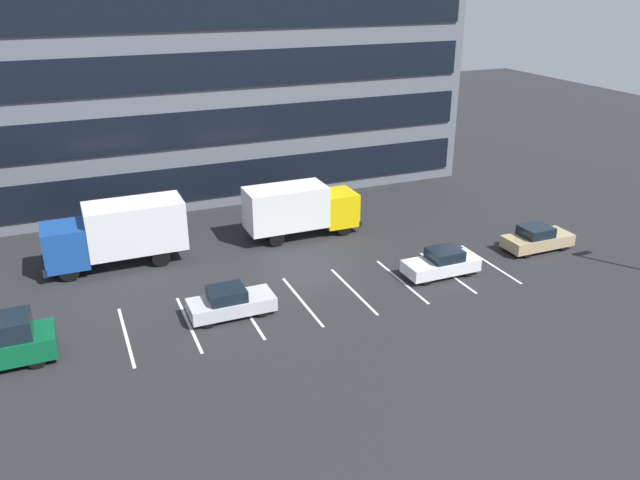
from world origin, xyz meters
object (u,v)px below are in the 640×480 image
Objects in this scene: box_truck_blue at (118,231)px; sedan_white at (442,263)px; sedan_silver at (230,302)px; box_truck_yellow at (300,208)px; sedan_tan at (537,239)px.

sedan_white is at bearing -27.12° from box_truck_blue.
box_truck_yellow is at bearing 50.21° from sedan_silver.
box_truck_blue is 10.58m from box_truck_yellow.
box_truck_yellow is 1.73× the size of sedan_white.
sedan_white is (11.50, -0.16, 0.00)m from sedan_silver.
sedan_tan is at bearing 1.67° from sedan_silver.
box_truck_blue is at bearing -179.82° from box_truck_yellow.
sedan_silver is at bearing -129.79° from box_truck_yellow.
box_truck_yellow reaches higher than sedan_white.
box_truck_yellow is 10.26m from sedan_silver.
sedan_white is at bearing -174.26° from sedan_tan.
sedan_tan is (22.49, -7.27, -1.28)m from box_truck_blue.
sedan_tan reaches higher than sedan_white.
box_truck_yellow is 14.02m from sedan_tan.
box_truck_blue is 23.67m from sedan_tan.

